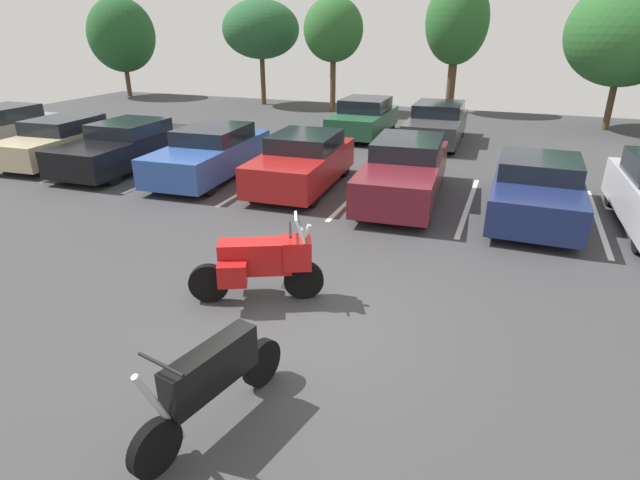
# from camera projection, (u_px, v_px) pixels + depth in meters

# --- Properties ---
(ground) EXTENTS (44.00, 44.00, 0.10)m
(ground) POSITION_uv_depth(u_px,v_px,m) (293.00, 326.00, 7.66)
(ground) COLOR #38383A
(motorcycle_touring) EXTENTS (2.01, 1.24, 1.44)m
(motorcycle_touring) POSITION_uv_depth(u_px,v_px,m) (261.00, 262.00, 8.06)
(motorcycle_touring) COLOR black
(motorcycle_touring) RESTS_ON ground
(motorcycle_second) EXTENTS (0.74, 2.22, 1.24)m
(motorcycle_second) POSITION_uv_depth(u_px,v_px,m) (211.00, 380.00, 5.51)
(motorcycle_second) COLOR black
(motorcycle_second) RESTS_ON ground
(parking_stripes) EXTENTS (26.07, 4.67, 0.01)m
(parking_stripes) POSITION_uv_depth(u_px,v_px,m) (307.00, 187.00, 14.03)
(parking_stripes) COLOR silver
(parking_stripes) RESTS_ON ground
(car_champagne) EXTENTS (2.07, 4.53, 1.37)m
(car_champagne) POSITION_uv_depth(u_px,v_px,m) (63.00, 140.00, 16.41)
(car_champagne) COLOR #C1B289
(car_champagne) RESTS_ON ground
(car_black) EXTENTS (2.03, 4.89, 1.39)m
(car_black) POSITION_uv_depth(u_px,v_px,m) (126.00, 146.00, 15.65)
(car_black) COLOR black
(car_black) RESTS_ON ground
(car_blue) EXTENTS (2.11, 4.78, 1.41)m
(car_blue) POSITION_uv_depth(u_px,v_px,m) (211.00, 153.00, 14.71)
(car_blue) COLOR #2D519E
(car_blue) RESTS_ON ground
(car_red) EXTENTS (2.00, 4.31, 1.43)m
(car_red) POSITION_uv_depth(u_px,v_px,m) (303.00, 162.00, 13.76)
(car_red) COLOR maroon
(car_red) RESTS_ON ground
(car_maroon) EXTENTS (2.09, 4.98, 1.48)m
(car_maroon) POSITION_uv_depth(u_px,v_px,m) (405.00, 171.00, 12.82)
(car_maroon) COLOR maroon
(car_maroon) RESTS_ON ground
(car_navy) EXTENTS (1.92, 4.48, 1.37)m
(car_navy) POSITION_uv_depth(u_px,v_px,m) (537.00, 189.00, 11.65)
(car_navy) COLOR navy
(car_navy) RESTS_ON ground
(car_far_green) EXTENTS (1.88, 4.36, 1.45)m
(car_far_green) POSITION_uv_depth(u_px,v_px,m) (364.00, 118.00, 20.12)
(car_far_green) COLOR #235638
(car_far_green) RESTS_ON ground
(car_far_charcoal) EXTENTS (1.98, 4.65, 1.42)m
(car_far_charcoal) POSITION_uv_depth(u_px,v_px,m) (437.00, 124.00, 18.99)
(car_far_charcoal) COLOR #38383D
(car_far_charcoal) RESTS_ON ground
(tree_far_left) EXTENTS (4.54, 4.54, 5.88)m
(tree_far_left) POSITION_uv_depth(u_px,v_px,m) (626.00, 33.00, 20.05)
(tree_far_left) COLOR #4C3823
(tree_far_left) RESTS_ON ground
(tree_right) EXTENTS (4.05, 4.05, 5.35)m
(tree_right) POSITION_uv_depth(u_px,v_px,m) (261.00, 29.00, 26.82)
(tree_right) COLOR #4C3823
(tree_right) RESTS_ON ground
(tree_center_right) EXTENTS (2.98, 2.98, 6.21)m
(tree_center_right) POSITION_uv_depth(u_px,v_px,m) (457.00, 22.00, 24.20)
(tree_center_right) COLOR #4C3823
(tree_center_right) RESTS_ON ground
(tree_rear) EXTENTS (2.87, 2.87, 5.38)m
(tree_rear) POSITION_uv_depth(u_px,v_px,m) (333.00, 30.00, 24.42)
(tree_rear) COLOR #4C3823
(tree_rear) RESTS_ON ground
(tree_left) EXTENTS (3.87, 3.87, 5.61)m
(tree_left) POSITION_uv_depth(u_px,v_px,m) (122.00, 35.00, 30.11)
(tree_left) COLOR #4C3823
(tree_left) RESTS_ON ground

